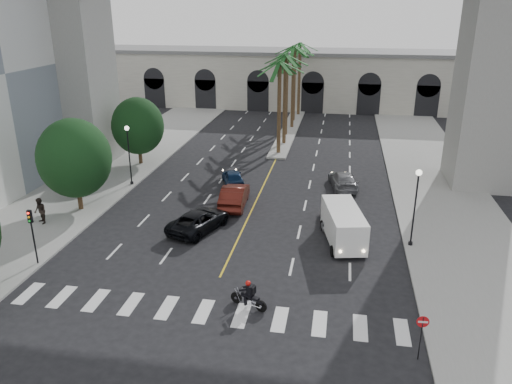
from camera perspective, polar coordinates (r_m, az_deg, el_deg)
name	(u,v)px	position (r m, az deg, el deg)	size (l,w,h in m)	color
ground	(211,296)	(27.98, -5.16, -11.74)	(140.00, 140.00, 0.00)	black
sidewalk_left	(88,186)	(45.91, -18.60, 0.64)	(8.00, 100.00, 0.15)	gray
sidewalk_right	(448,209)	(41.45, 21.09, -1.83)	(8.00, 100.00, 0.15)	gray
median	(289,131)	(62.86, 3.78, 6.96)	(2.00, 24.00, 0.20)	gray
pier_building	(302,79)	(78.73, 5.27, 12.79)	(71.00, 10.50, 8.50)	beige
palm_a	(280,67)	(51.48, 2.74, 14.12)	(3.20, 3.20, 10.30)	#47331E
palm_b	(286,60)	(55.39, 3.40, 14.86)	(3.20, 3.20, 10.60)	#47331E
palm_c	(287,60)	(59.42, 3.56, 14.80)	(3.20, 3.20, 10.10)	#47331E
palm_d	(294,51)	(63.28, 4.34, 15.81)	(3.20, 3.20, 10.90)	#47331E
palm_e	(295,52)	(67.31, 4.47, 15.70)	(3.20, 3.20, 10.40)	#47331E
palm_f	(300,47)	(71.23, 5.07, 16.18)	(3.20, 3.20, 10.70)	#47331E
street_tree_mid	(74,158)	(39.59, -20.04, 3.65)	(5.44, 5.44, 7.21)	#382616
street_tree_far	(138,126)	(50.04, -13.35, 7.35)	(5.04, 5.04, 6.68)	#382616
lamp_post_left_far	(129,150)	(44.26, -14.34, 4.64)	(0.40, 0.40, 5.35)	black
lamp_post_right	(415,201)	(33.26, 17.77, -1.02)	(0.40, 0.40, 5.35)	black
traffic_signal_far	(32,228)	(32.55, -24.24, -3.76)	(0.25, 0.18, 3.65)	black
motorcycle_rider	(250,296)	(26.55, -0.74, -11.77)	(2.08, 0.95, 1.58)	black
car_a	(331,215)	(36.47, 8.62, -2.65)	(1.56, 3.89, 1.32)	#A1A1A5
car_b	(234,196)	(39.21, -2.48, -0.43)	(1.81, 5.19, 1.71)	#47140E
car_c	(199,220)	(35.31, -6.53, -3.23)	(2.43, 5.26, 1.46)	black
car_d	(343,180)	(43.77, 9.92, 1.36)	(1.99, 4.90, 1.42)	slate
car_e	(233,177)	(44.00, -2.66, 1.71)	(1.60, 3.98, 1.36)	#10264A
cargo_van	(343,225)	(33.51, 9.96, -3.68)	(3.19, 5.87, 2.37)	white
pedestrian_b	(40,211)	(38.85, -23.45, -2.01)	(0.93, 0.73, 1.92)	black
do_not_enter_sign	(422,328)	(23.79, 18.44, -14.57)	(0.56, 0.07, 2.28)	black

